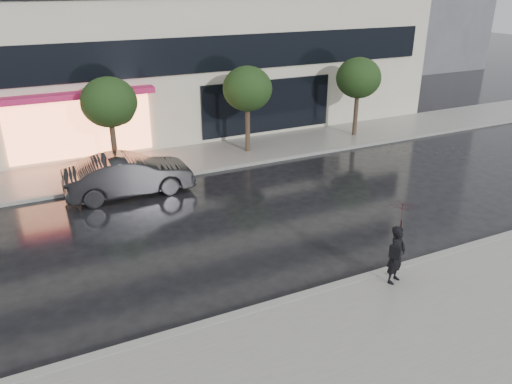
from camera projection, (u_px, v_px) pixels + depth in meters
ground at (302, 274)px, 13.69m from camera, size 120.00×120.00×0.00m
sidewalk_near at (377, 344)px, 10.98m from camera, size 60.00×4.50×0.12m
sidewalk_far at (184, 160)px, 22.15m from camera, size 60.00×3.50×0.12m
curb_near at (322, 291)px, 12.84m from camera, size 60.00×0.25×0.14m
curb_far at (198, 172)px, 20.70m from camera, size 60.00×0.25×0.14m
tree_mid_west at (111, 104)px, 19.67m from camera, size 2.20×2.20×3.99m
tree_mid_east at (248, 90)px, 22.06m from camera, size 2.20×2.20×3.99m
tree_far_east at (359, 79)px, 24.46m from camera, size 2.20×2.20×3.99m
parked_car at (129, 175)px, 18.46m from camera, size 4.68×1.68×1.54m
pedestrian_with_umbrella at (400, 230)px, 12.60m from camera, size 1.20×1.21×2.27m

